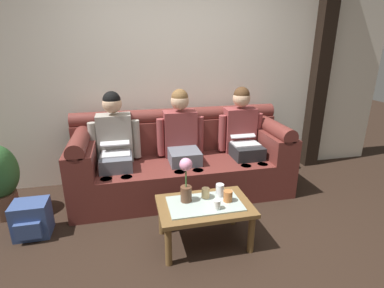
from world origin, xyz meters
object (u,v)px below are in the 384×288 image
person_left (115,143)px  flower_vase (186,179)px  cup_near_right (228,196)px  coffee_table (205,210)px  couch (182,162)px  cup_near_left (220,190)px  person_middle (182,139)px  cup_far_center (217,204)px  cup_far_left (206,193)px  person_right (242,135)px  backpack_left (32,219)px

person_left → flower_vase: (0.60, -0.96, -0.05)m
flower_vase → cup_near_right: bearing=-13.1°
coffee_table → couch: bearing=90.0°
couch → cup_near_left: couch is taller
person_middle → cup_far_center: person_middle is taller
coffee_table → cup_near_right: size_ratio=8.28×
cup_far_left → person_left: bearing=130.1°
flower_vase → person_right: bearing=46.8°
couch → coffee_table: bearing=-90.0°
cup_far_center → couch: bearing=93.7°
person_middle → cup_far_center: size_ratio=15.01×
person_middle → backpack_left: size_ratio=3.62×
cup_far_left → backpack_left: size_ratio=0.27×
coffee_table → cup_near_right: cup_near_right is taller
person_middle → person_left: bearing=-179.9°
backpack_left → cup_near_right: bearing=-15.0°
cup_near_left → cup_far_left: (-0.13, 0.00, -0.01)m
backpack_left → coffee_table: bearing=-16.5°
person_right → backpack_left: size_ratio=3.62×
couch → flower_vase: size_ratio=6.15×
person_right → coffee_table: 1.31m
person_middle → cup_far_left: bearing=-87.9°
person_right → flower_vase: 1.32m
couch → cup_far_left: 0.94m
couch → cup_far_center: couch is taller
person_left → cup_near_left: bearing=-45.6°
cup_far_center → cup_far_left: bearing=101.0°
person_left → cup_far_left: person_left is taller
cup_far_center → cup_far_left: cup_far_left is taller
person_right → cup_far_center: bearing=-120.7°
person_middle → cup_far_left: 0.96m
person_right → backpack_left: person_right is taller
cup_near_left → cup_far_left: cup_near_left is taller
person_left → person_right: (1.50, 0.00, -0.00)m
person_middle → person_right: bearing=-0.0°
person_right → flower_vase: person_right is taller
backpack_left → couch: bearing=20.7°
cup_far_center → cup_near_right: bearing=37.2°
person_right → flower_vase: (-0.90, -0.96, -0.05)m
person_middle → person_right: (0.75, -0.00, -0.00)m
backpack_left → person_left: bearing=36.3°
coffee_table → cup_near_right: bearing=-3.3°
person_middle → cup_near_left: size_ratio=10.60×
backpack_left → cup_near_left: bearing=-12.1°
person_right → cup_near_right: person_right is taller
person_right → coffee_table: size_ratio=1.51×
couch → backpack_left: 1.65m
flower_vase → coffee_table: bearing=-25.5°
flower_vase → person_middle: bearing=81.2°
cup_near_right → person_middle: bearing=101.2°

